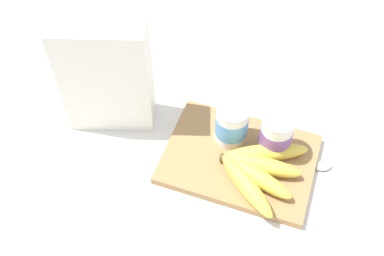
% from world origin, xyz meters
% --- Properties ---
extents(ground_plane, '(2.40, 2.40, 0.00)m').
position_xyz_m(ground_plane, '(0.00, 0.00, 0.00)').
color(ground_plane, silver).
extents(cutting_board, '(0.30, 0.22, 0.02)m').
position_xyz_m(cutting_board, '(0.00, 0.00, 0.01)').
color(cutting_board, '#A37A4C').
rests_on(cutting_board, ground_plane).
extents(cereal_box, '(0.19, 0.13, 0.26)m').
position_xyz_m(cereal_box, '(-0.29, 0.02, 0.13)').
color(cereal_box, white).
rests_on(cereal_box, ground_plane).
extents(yogurt_cup_front, '(0.07, 0.07, 0.09)m').
position_xyz_m(yogurt_cup_front, '(-0.03, 0.04, 0.06)').
color(yogurt_cup_front, white).
rests_on(yogurt_cup_front, cutting_board).
extents(yogurt_cup_back, '(0.07, 0.07, 0.09)m').
position_xyz_m(yogurt_cup_back, '(0.06, 0.04, 0.06)').
color(yogurt_cup_back, white).
rests_on(yogurt_cup_back, cutting_board).
extents(banana_bunch, '(0.17, 0.20, 0.04)m').
position_xyz_m(banana_bunch, '(0.04, -0.03, 0.03)').
color(banana_bunch, '#E7C947').
rests_on(banana_bunch, cutting_board).
extents(spoon, '(0.12, 0.08, 0.01)m').
position_xyz_m(spoon, '(0.19, 0.06, 0.01)').
color(spoon, silver).
rests_on(spoon, ground_plane).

